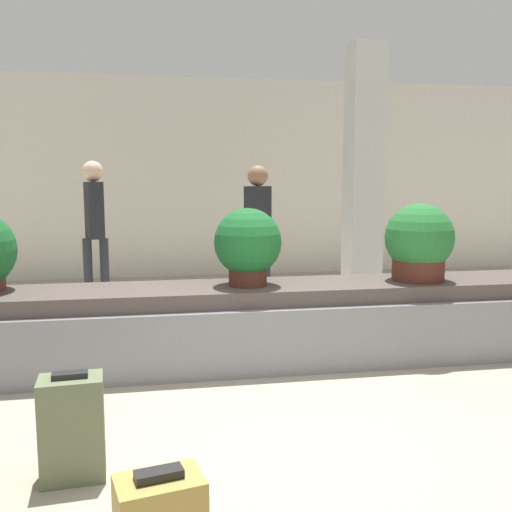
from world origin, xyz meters
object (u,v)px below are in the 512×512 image
(suitcase_3, at_px, (72,428))
(traveler_1, at_px, (94,220))
(potted_plant_1, at_px, (248,245))
(pillar, at_px, (363,178))
(traveler_0, at_px, (258,224))
(potted_plant_0, at_px, (419,243))

(suitcase_3, height_order, traveler_1, traveler_1)
(potted_plant_1, bearing_deg, suitcase_3, -125.01)
(pillar, relative_size, traveler_0, 1.83)
(pillar, distance_m, traveler_0, 1.43)
(suitcase_3, xyz_separation_m, traveler_1, (-0.27, 4.20, 0.82))
(pillar, bearing_deg, potted_plant_1, -131.79)
(traveler_0, bearing_deg, traveler_1, -57.94)
(pillar, distance_m, potted_plant_1, 2.72)
(potted_plant_0, relative_size, traveler_0, 0.40)
(potted_plant_1, bearing_deg, potted_plant_0, -1.04)
(traveler_0, bearing_deg, potted_plant_1, 33.09)
(potted_plant_0, distance_m, traveler_1, 3.92)
(suitcase_3, relative_size, traveler_0, 0.34)
(suitcase_3, height_order, traveler_0, traveler_0)
(traveler_0, distance_m, traveler_1, 2.00)
(traveler_1, bearing_deg, suitcase_3, 167.08)
(potted_plant_0, bearing_deg, potted_plant_1, 178.96)
(pillar, xyz_separation_m, potted_plant_1, (-1.77, -1.98, -0.57))
(suitcase_3, bearing_deg, traveler_1, 89.20)
(pillar, xyz_separation_m, suitcase_3, (-3.00, -3.74, -1.32))
(potted_plant_0, bearing_deg, traveler_1, 141.01)
(suitcase_3, relative_size, potted_plant_1, 0.88)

